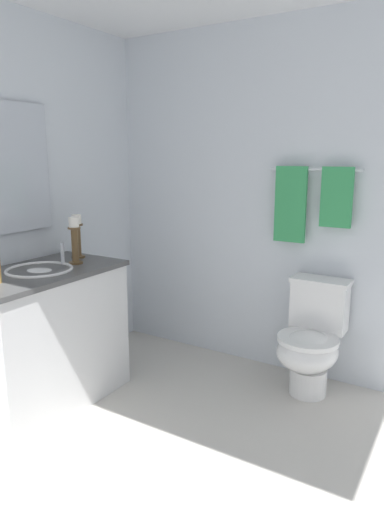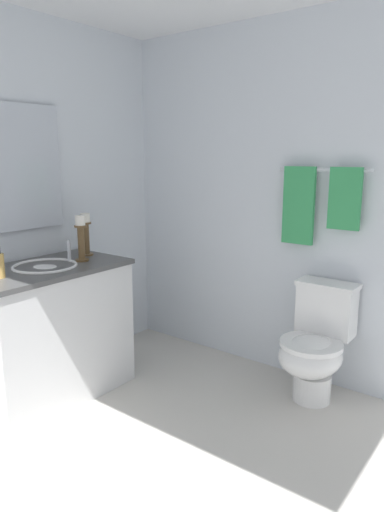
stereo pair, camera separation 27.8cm
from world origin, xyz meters
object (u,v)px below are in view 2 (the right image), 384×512
towel_near_vanity (299,206)px  candle_holder_short (81,237)px  mirror (12,168)px  vanity_cabinet (49,332)px  sink_basin (46,272)px  towel_center (345,199)px  towel_bar (324,170)px  candle_holder_tall (86,233)px  toilet (315,346)px

towel_near_vanity → candle_holder_short: bearing=-138.7°
mirror → towel_near_vanity: (1.42, 1.19, -0.25)m
vanity_cabinet → sink_basin: size_ratio=2.51×
vanity_cabinet → towel_near_vanity: 1.82m
towel_center → towel_bar: bearing=173.3°
mirror → candle_holder_tall: mirror is taller
mirror → towel_center: 2.10m
candle_holder_short → towel_near_vanity: size_ratio=0.59×
towel_center → candle_holder_short: bearing=-145.6°
vanity_cabinet → toilet: size_ratio=1.35×
sink_basin → candle_holder_short: bearing=76.7°
mirror → towel_bar: bearing=37.6°
sink_basin → towel_bar: 1.87m
mirror → candle_holder_short: bearing=36.0°
mirror → towel_bar: (1.57, 1.21, -0.01)m
candle_holder_tall → towel_near_vanity: 1.46m
vanity_cabinet → towel_center: bearing=39.6°
vanity_cabinet → towel_bar: size_ratio=1.66×
sink_basin → towel_center: bearing=39.6°
candle_holder_tall → towel_center: 1.72m
towel_bar → candle_holder_tall: bearing=-148.6°
candle_holder_tall → towel_center: bearing=28.2°
candle_holder_short → towel_bar: towel_bar is taller
sink_basin → toilet: sink_basin is taller
toilet → towel_bar: 1.12m
towel_bar → towel_near_vanity: bearing=-173.3°
sink_basin → towel_center: 1.92m
vanity_cabinet → sink_basin: bearing=90.0°
candle_holder_tall → sink_basin: bearing=-81.1°
sink_basin → mirror: size_ratio=0.50×
vanity_cabinet → towel_near_vanity: (1.14, 1.19, 0.79)m
candle_holder_short → towel_near_vanity: towel_near_vanity is taller
towel_bar → towel_center: (0.15, -0.02, -0.17)m
vanity_cabinet → candle_holder_short: 0.64m
sink_basin → candle_holder_tall: size_ratio=1.37×
vanity_cabinet → towel_near_vanity: bearing=46.4°
towel_bar → sink_basin: bearing=-136.8°
vanity_cabinet → candle_holder_tall: 0.70m
candle_holder_tall → candle_holder_short: bearing=-49.8°
candle_holder_tall → towel_bar: towel_bar is taller
sink_basin → candle_holder_tall: 0.43m
candle_holder_short → toilet: candle_holder_short is taller
mirror → towel_bar: 1.98m
towel_bar → toilet: bearing=-65.7°
towel_near_vanity → vanity_cabinet: bearing=-133.6°
toilet → towel_near_vanity: bearing=141.1°
candle_holder_tall → towel_bar: bearing=31.4°
candle_holder_short → towel_near_vanity: (1.08, 0.95, 0.20)m
vanity_cabinet → candle_holder_tall: size_ratio=3.45×
toilet → towel_bar: bearing=114.3°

